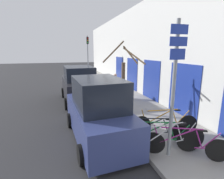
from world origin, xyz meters
The scene contains 14 objects.
ground_plane centered at (0.00, 11.20, 0.00)m, with size 80.00×80.00×0.00m, color #28282B.
sidewalk_curb centered at (2.60, 14.00, 0.07)m, with size 3.20×32.00×0.15m.
building_facade centered at (4.35, 13.93, 3.22)m, with size 0.23×32.00×6.50m.
signpost centered at (1.64, 4.25, 2.30)m, with size 0.52×0.12×3.88m.
bicycle_0 centered at (2.00, 4.02, 0.55)m, with size 2.14×1.27×0.94m.
bicycle_1 centered at (1.65, 4.34, 0.57)m, with size 2.56×0.44×0.98m.
bicycle_2 centered at (1.55, 4.61, 0.55)m, with size 2.16×1.04×0.95m.
bicycle_3 centered at (1.71, 5.16, 0.52)m, with size 2.07×0.92×0.85m.
bicycle_4 centered at (2.32, 5.54, 0.56)m, with size 2.42×0.70×0.97m.
parked_car_0 centered at (-0.11, 6.12, 1.02)m, with size 2.15×4.47×2.30m.
parked_car_1 centered at (-0.25, 11.28, 1.04)m, with size 2.22×4.62×2.28m.
pedestrian_near centered at (2.12, 11.10, 1.07)m, with size 0.41×0.36×1.60m.
street_tree centered at (1.63, 8.21, 1.76)m, with size 1.53×1.71×3.55m.
traffic_light centered at (1.36, 17.68, 3.03)m, with size 0.20×0.30×4.50m.
Camera 1 is at (-1.34, 0.21, 3.22)m, focal length 28.00 mm.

